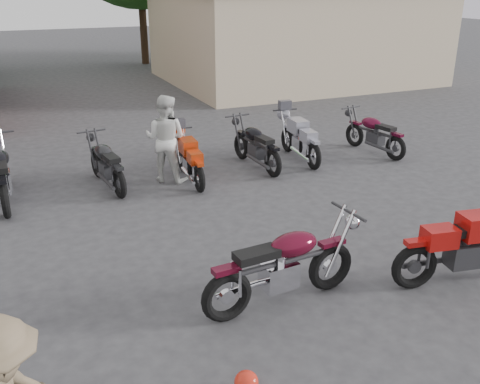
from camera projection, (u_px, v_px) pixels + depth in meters
name	position (u px, v px, depth m)	size (l,w,h in m)	color
ground	(277.00, 316.00, 6.69)	(90.00, 90.00, 0.00)	#343437
stucco_building	(293.00, 36.00, 21.98)	(10.00, 8.00, 3.50)	tan
vintage_motorcycle	(285.00, 261.00, 6.74)	(2.15, 0.71, 1.24)	#4C091A
sportbike	(470.00, 242.00, 7.25)	(2.09, 0.69, 1.21)	#B7120F
helmet	(246.00, 382.00, 5.43)	(0.25, 0.25, 0.23)	red
person_light	(166.00, 139.00, 10.90)	(0.88, 0.68, 1.80)	silver
row_bike_2	(1.00, 170.00, 9.93)	(2.15, 0.71, 1.25)	black
row_bike_3	(106.00, 161.00, 10.68)	(1.88, 0.62, 1.09)	black
row_bike_4	(190.00, 157.00, 11.01)	(1.80, 0.59, 1.04)	red
row_bike_5	(256.00, 143.00, 11.82)	(1.93, 0.64, 1.12)	black
row_bike_6	(300.00, 136.00, 12.31)	(1.94, 0.64, 1.13)	#9998A6
row_bike_7	(374.00, 131.00, 12.82)	(1.86, 0.61, 1.08)	#49091F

